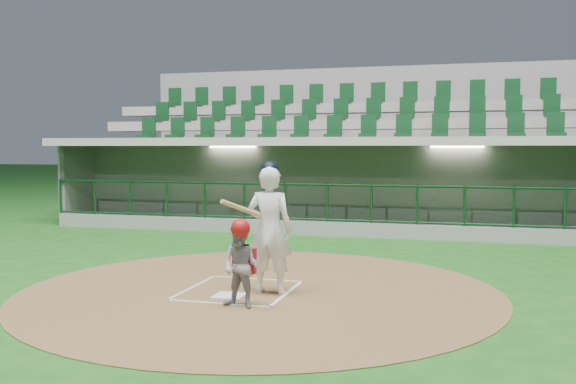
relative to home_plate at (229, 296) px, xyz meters
name	(u,v)px	position (x,y,z in m)	size (l,w,h in m)	color
ground	(246,287)	(0.00, 0.70, -0.02)	(120.00, 120.00, 0.00)	#164D16
dirt_circle	(260,291)	(0.30, 0.50, -0.02)	(7.20, 7.20, 0.01)	brown
home_plate	(229,296)	(0.00, 0.00, 0.00)	(0.43, 0.43, 0.02)	white
batter_box_chalk	(239,290)	(0.00, 0.40, 0.00)	(1.55, 1.80, 0.01)	silver
dugout_structure	(345,192)	(0.07, 8.52, 0.94)	(16.40, 3.70, 3.00)	slate
seating_deck	(361,171)	(0.00, 11.61, 1.40)	(17.00, 6.72, 5.15)	slate
batter	(270,228)	(0.50, 0.35, 0.96)	(0.88, 0.87, 1.95)	white
catcher	(241,264)	(0.37, -0.54, 0.58)	(0.61, 0.52, 1.20)	gray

